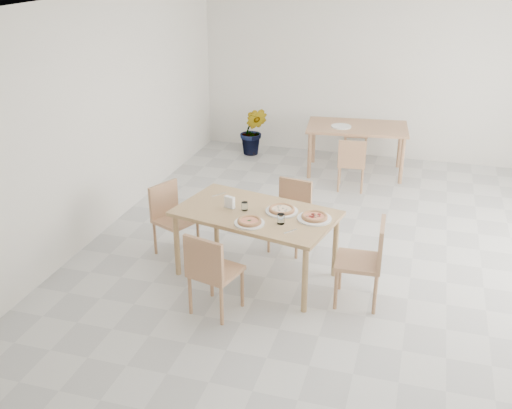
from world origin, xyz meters
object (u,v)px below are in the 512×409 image
(chair_west, at_px, (171,214))
(second_table, at_px, (357,131))
(chair_back_s, at_px, (352,161))
(chair_east, at_px, (368,257))
(plate_margherita, at_px, (249,223))
(plate_pepperoni, at_px, (314,219))
(tumbler_b, at_px, (281,219))
(main_table, at_px, (256,218))
(pizza_pepperoni, at_px, (314,216))
(tumbler_a, at_px, (245,206))
(potted_plant, at_px, (253,131))
(pizza_mushroom, at_px, (282,209))
(pizza_margherita, at_px, (249,221))
(plate_empty, at_px, (341,126))
(plate_mushroom, at_px, (282,211))
(napkin_holder, at_px, (230,203))
(chair_north, at_px, (292,210))
(chair_south, at_px, (211,269))
(chair_back_n, at_px, (357,129))

(chair_west, height_order, second_table, chair_west)
(chair_west, height_order, chair_back_s, chair_west)
(chair_west, relative_size, chair_east, 0.93)
(plate_margherita, xyz_separation_m, chair_back_s, (0.61, 2.98, -0.31))
(plate_pepperoni, xyz_separation_m, tumbler_b, (-0.30, -0.19, 0.04))
(chair_east, bearing_deg, main_table, -102.76)
(plate_pepperoni, bearing_deg, pizza_pepperoni, 82.87)
(pizza_pepperoni, xyz_separation_m, tumbler_a, (-0.74, 0.02, 0.01))
(chair_back_s, relative_size, potted_plant, 0.96)
(pizza_mushroom, relative_size, tumbler_b, 2.89)
(plate_margherita, bearing_deg, pizza_margherita, -116.57)
(chair_east, bearing_deg, plate_empty, -169.56)
(plate_margherita, bearing_deg, plate_pepperoni, 25.74)
(main_table, xyz_separation_m, plate_mushroom, (0.26, 0.07, 0.08))
(plate_pepperoni, distance_m, pizza_pepperoni, 0.02)
(chair_east, height_order, tumbler_a, chair_east)
(chair_west, distance_m, second_table, 3.62)
(napkin_holder, bearing_deg, pizza_mushroom, 25.49)
(tumbler_b, bearing_deg, chair_north, 96.48)
(chair_south, bearing_deg, chair_back_n, -83.27)
(chair_north, bearing_deg, tumbler_a, -104.43)
(napkin_holder, distance_m, chair_back_s, 2.86)
(pizza_pepperoni, bearing_deg, napkin_holder, 179.07)
(plate_pepperoni, xyz_separation_m, potted_plant, (-1.79, 3.85, -0.35))
(chair_east, xyz_separation_m, tumbler_b, (-0.88, 0.01, 0.29))
(plate_empty, bearing_deg, potted_plant, 161.72)
(chair_south, height_order, chair_north, chair_south)
(napkin_holder, bearing_deg, pizza_margherita, -25.76)
(plate_mushroom, height_order, chair_back_n, chair_back_n)
(chair_west, xyz_separation_m, pizza_mushroom, (1.35, -0.18, 0.31))
(tumbler_b, relative_size, second_table, 0.06)
(chair_west, distance_m, potted_plant, 3.59)
(second_table, height_order, potted_plant, potted_plant)
(pizza_mushroom, height_order, chair_back_n, pizza_mushroom)
(pizza_pepperoni, bearing_deg, chair_back_n, 91.68)
(plate_mushroom, distance_m, plate_pepperoni, 0.37)
(pizza_mushroom, bearing_deg, chair_south, -116.76)
(plate_margherita, relative_size, tumbler_b, 2.97)
(tumbler_b, xyz_separation_m, chair_back_n, (0.18, 4.48, -0.34))
(plate_mushroom, xyz_separation_m, chair_back_n, (0.23, 4.21, -0.30))
(chair_south, xyz_separation_m, pizza_mushroom, (0.46, 0.91, 0.28))
(pizza_margherita, xyz_separation_m, chair_back_s, (0.61, 2.98, -0.33))
(pizza_pepperoni, bearing_deg, tumbler_a, 178.83)
(chair_west, relative_size, plate_empty, 2.71)
(tumbler_a, bearing_deg, plate_pepperoni, -1.17)
(chair_south, distance_m, plate_margherita, 0.64)
(plate_pepperoni, distance_m, second_table, 3.46)
(chair_east, bearing_deg, pizza_mushroom, -109.43)
(plate_margherita, height_order, chair_back_s, chair_back_s)
(plate_mushroom, height_order, pizza_mushroom, pizza_mushroom)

